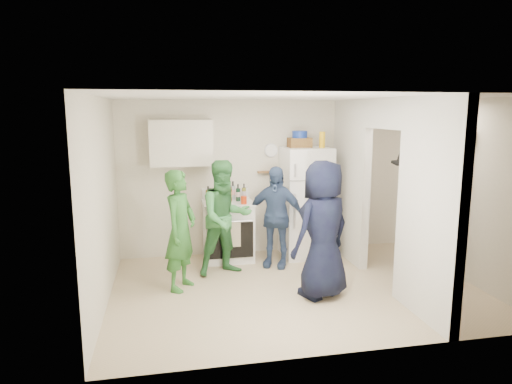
% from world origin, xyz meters
% --- Properties ---
extents(floor, '(4.80, 4.80, 0.00)m').
position_xyz_m(floor, '(0.00, 0.00, 0.00)').
color(floor, '#C6AE8C').
rests_on(floor, ground).
extents(wall_back, '(4.80, 0.00, 4.80)m').
position_xyz_m(wall_back, '(0.00, 1.70, 1.25)').
color(wall_back, silver).
rests_on(wall_back, floor).
extents(wall_front, '(4.80, 0.00, 4.80)m').
position_xyz_m(wall_front, '(0.00, -1.70, 1.25)').
color(wall_front, silver).
rests_on(wall_front, floor).
extents(wall_left, '(0.00, 3.40, 3.40)m').
position_xyz_m(wall_left, '(-2.40, 0.00, 1.25)').
color(wall_left, silver).
rests_on(wall_left, floor).
extents(wall_right, '(0.00, 3.40, 3.40)m').
position_xyz_m(wall_right, '(2.40, 0.00, 1.25)').
color(wall_right, silver).
rests_on(wall_right, floor).
extents(ceiling, '(4.80, 4.80, 0.00)m').
position_xyz_m(ceiling, '(0.00, 0.00, 2.50)').
color(ceiling, white).
rests_on(ceiling, wall_back).
extents(partition_pier_back, '(0.12, 1.20, 2.50)m').
position_xyz_m(partition_pier_back, '(1.20, 1.10, 1.25)').
color(partition_pier_back, silver).
rests_on(partition_pier_back, floor).
extents(partition_pier_front, '(0.12, 1.20, 2.50)m').
position_xyz_m(partition_pier_front, '(1.20, -1.10, 1.25)').
color(partition_pier_front, silver).
rests_on(partition_pier_front, floor).
extents(partition_header, '(0.12, 1.00, 0.40)m').
position_xyz_m(partition_header, '(1.20, 0.00, 2.30)').
color(partition_header, silver).
rests_on(partition_header, partition_pier_back).
extents(stove, '(0.78, 0.65, 0.93)m').
position_xyz_m(stove, '(-0.71, 1.37, 0.47)').
color(stove, white).
rests_on(stove, floor).
extents(upper_cabinet, '(0.95, 0.34, 0.70)m').
position_xyz_m(upper_cabinet, '(-1.40, 1.52, 1.85)').
color(upper_cabinet, silver).
rests_on(upper_cabinet, wall_back).
extents(fridge, '(0.73, 0.71, 1.76)m').
position_xyz_m(fridge, '(0.55, 1.34, 0.88)').
color(fridge, white).
rests_on(fridge, floor).
extents(wicker_basket, '(0.35, 0.25, 0.15)m').
position_xyz_m(wicker_basket, '(0.45, 1.39, 1.84)').
color(wicker_basket, brown).
rests_on(wicker_basket, fridge).
extents(blue_bowl, '(0.24, 0.24, 0.11)m').
position_xyz_m(blue_bowl, '(0.45, 1.39, 1.97)').
color(blue_bowl, navy).
rests_on(blue_bowl, wicker_basket).
extents(yellow_cup_stack_top, '(0.09, 0.09, 0.25)m').
position_xyz_m(yellow_cup_stack_top, '(0.77, 1.24, 1.89)').
color(yellow_cup_stack_top, yellow).
rests_on(yellow_cup_stack_top, fridge).
extents(wall_clock, '(0.22, 0.02, 0.22)m').
position_xyz_m(wall_clock, '(0.05, 1.68, 1.70)').
color(wall_clock, white).
rests_on(wall_clock, wall_back).
extents(spice_shelf, '(0.35, 0.08, 0.03)m').
position_xyz_m(spice_shelf, '(0.00, 1.65, 1.35)').
color(spice_shelf, olive).
rests_on(spice_shelf, wall_back).
extents(nook_window, '(0.03, 0.70, 0.80)m').
position_xyz_m(nook_window, '(2.38, 0.20, 1.65)').
color(nook_window, black).
rests_on(nook_window, wall_right).
extents(nook_window_frame, '(0.04, 0.76, 0.86)m').
position_xyz_m(nook_window_frame, '(2.36, 0.20, 1.65)').
color(nook_window_frame, white).
rests_on(nook_window_frame, wall_right).
extents(nook_valance, '(0.04, 0.82, 0.18)m').
position_xyz_m(nook_valance, '(2.34, 0.20, 2.00)').
color(nook_valance, white).
rests_on(nook_valance, wall_right).
extents(yellow_cup_stack_stove, '(0.09, 0.09, 0.25)m').
position_xyz_m(yellow_cup_stack_stove, '(-0.83, 1.15, 1.06)').
color(yellow_cup_stack_stove, yellow).
rests_on(yellow_cup_stack_stove, stove).
extents(red_cup, '(0.09, 0.09, 0.12)m').
position_xyz_m(red_cup, '(-0.49, 1.17, 0.99)').
color(red_cup, red).
rests_on(red_cup, stove).
extents(person_green_left, '(0.61, 0.69, 1.59)m').
position_xyz_m(person_green_left, '(-1.48, 0.30, 0.79)').
color(person_green_left, '#30742E').
rests_on(person_green_left, floor).
extents(person_green_center, '(0.94, 0.82, 1.65)m').
position_xyz_m(person_green_center, '(-0.83, 0.75, 0.83)').
color(person_green_center, '#3C894E').
rests_on(person_green_center, floor).
extents(person_denim, '(0.97, 0.75, 1.53)m').
position_xyz_m(person_denim, '(-0.06, 0.93, 0.77)').
color(person_denim, navy).
rests_on(person_denim, floor).
extents(person_navy, '(1.01, 0.87, 1.74)m').
position_xyz_m(person_navy, '(0.26, -0.31, 0.87)').
color(person_navy, black).
rests_on(person_navy, floor).
extents(person_nook, '(1.22, 1.38, 1.85)m').
position_xyz_m(person_nook, '(1.81, 0.25, 0.93)').
color(person_nook, black).
rests_on(person_nook, floor).
extents(bottle_a, '(0.08, 0.08, 0.24)m').
position_xyz_m(bottle_a, '(-1.00, 1.50, 1.05)').
color(bottle_a, olive).
rests_on(bottle_a, stove).
extents(bottle_b, '(0.07, 0.07, 0.32)m').
position_xyz_m(bottle_b, '(-0.89, 1.31, 1.09)').
color(bottle_b, '#194D27').
rests_on(bottle_b, stove).
extents(bottle_c, '(0.06, 0.06, 0.33)m').
position_xyz_m(bottle_c, '(-0.80, 1.50, 1.09)').
color(bottle_c, white).
rests_on(bottle_c, stove).
extents(bottle_d, '(0.06, 0.06, 0.32)m').
position_xyz_m(bottle_d, '(-0.68, 1.33, 1.09)').
color(bottle_d, brown).
rests_on(bottle_d, stove).
extents(bottle_e, '(0.07, 0.07, 0.29)m').
position_xyz_m(bottle_e, '(-0.60, 1.57, 1.08)').
color(bottle_e, '#A0ADB1').
rests_on(bottle_e, stove).
extents(bottle_f, '(0.07, 0.07, 0.27)m').
position_xyz_m(bottle_f, '(-0.54, 1.41, 1.07)').
color(bottle_f, '#112F1E').
rests_on(bottle_f, stove).
extents(bottle_g, '(0.06, 0.06, 0.26)m').
position_xyz_m(bottle_g, '(-0.43, 1.50, 1.06)').
color(bottle_g, olive).
rests_on(bottle_g, stove).
extents(bottle_h, '(0.07, 0.07, 0.24)m').
position_xyz_m(bottle_h, '(-0.99, 1.27, 1.05)').
color(bottle_h, '#93979E').
rests_on(bottle_h, stove).
extents(bottle_i, '(0.07, 0.07, 0.26)m').
position_xyz_m(bottle_i, '(-0.67, 1.47, 1.06)').
color(bottle_i, '#4E330D').
rests_on(bottle_i, stove).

